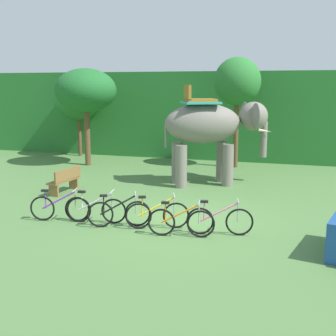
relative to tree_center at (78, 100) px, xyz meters
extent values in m
plane|color=#4C753D|center=(8.26, -9.61, -2.99)|extent=(80.00, 80.00, 0.00)
cube|color=#28702D|center=(8.26, 3.52, -0.77)|extent=(36.00, 6.00, 4.44)
cylinder|color=brown|center=(0.00, 0.00, -1.96)|extent=(0.20, 0.20, 2.06)
ellipsoid|color=#28702D|center=(0.00, 0.00, 0.01)|extent=(2.48, 2.48, 2.10)
cylinder|color=brown|center=(1.71, -2.44, -1.68)|extent=(0.27, 0.27, 2.63)
ellipsoid|color=#1E6028|center=(1.71, -2.44, 0.54)|extent=(2.85, 2.85, 2.01)
cylinder|color=brown|center=(8.53, -0.95, -1.51)|extent=(0.22, 0.22, 2.96)
ellipsoid|color=#28702D|center=(8.53, -0.95, 0.94)|extent=(2.11, 2.11, 2.16)
ellipsoid|color=slate|center=(7.82, -4.91, -0.64)|extent=(3.22, 2.54, 1.50)
cylinder|color=slate|center=(8.46, -4.17, -2.19)|extent=(0.44, 0.44, 1.60)
cylinder|color=slate|center=(8.80, -4.86, -2.19)|extent=(0.44, 0.44, 1.60)
cylinder|color=slate|center=(6.85, -4.97, -2.19)|extent=(0.44, 0.44, 1.60)
cylinder|color=slate|center=(7.19, -5.66, -2.19)|extent=(0.44, 0.44, 1.60)
ellipsoid|color=slate|center=(9.61, -4.02, -0.39)|extent=(1.43, 1.39, 1.10)
ellipsoid|color=slate|center=(9.20, -3.53, -0.34)|extent=(0.52, 0.82, 0.96)
ellipsoid|color=slate|center=(9.76, -4.64, -0.34)|extent=(0.52, 0.82, 0.96)
cylinder|color=slate|center=(10.02, -3.82, -1.29)|extent=(0.26, 0.26, 1.40)
cone|color=beige|center=(9.87, -3.65, -0.94)|extent=(0.56, 0.36, 0.21)
cone|color=beige|center=(10.07, -4.04, -0.94)|extent=(0.56, 0.36, 0.21)
cube|color=teal|center=(7.73, -4.96, 0.14)|extent=(1.76, 1.77, 0.08)
cube|color=olive|center=(7.73, -4.96, 0.23)|extent=(1.39, 1.30, 0.10)
cube|color=olive|center=(7.29, -5.18, 0.51)|extent=(0.49, 0.85, 0.56)
cylinder|color=slate|center=(6.55, -5.54, -1.09)|extent=(0.08, 0.08, 0.90)
torus|color=black|center=(4.50, -10.73, -2.64)|extent=(0.70, 0.21, 0.71)
torus|color=black|center=(5.48, -10.50, -2.64)|extent=(0.70, 0.21, 0.71)
cylinder|color=purple|center=(4.97, -10.62, -2.39)|extent=(0.96, 0.26, 0.54)
cylinder|color=purple|center=(4.60, -10.70, -2.38)|extent=(0.03, 0.03, 0.52)
cube|color=black|center=(4.60, -10.70, -2.12)|extent=(0.22, 0.14, 0.06)
cylinder|color=#9E9EA3|center=(5.43, -10.52, -2.36)|extent=(0.03, 0.03, 0.55)
cylinder|color=#9E9EA3|center=(5.43, -10.52, -2.09)|extent=(0.15, 0.51, 0.03)
torus|color=black|center=(5.55, -10.54, -2.64)|extent=(0.71, 0.16, 0.71)
torus|color=black|center=(6.54, -10.39, -2.64)|extent=(0.71, 0.16, 0.71)
cylinder|color=silver|center=(6.02, -10.47, -2.39)|extent=(0.97, 0.19, 0.54)
cylinder|color=silver|center=(5.65, -10.53, -2.38)|extent=(0.03, 0.03, 0.52)
cube|color=black|center=(5.65, -10.53, -2.12)|extent=(0.21, 0.13, 0.06)
cylinder|color=#9E9EA3|center=(6.49, -10.39, -2.36)|extent=(0.03, 0.03, 0.55)
cylinder|color=#9E9EA3|center=(6.49, -10.39, -2.09)|extent=(0.11, 0.52, 0.03)
torus|color=black|center=(6.33, -10.79, -2.64)|extent=(0.68, 0.31, 0.71)
torus|color=black|center=(7.25, -10.42, -2.64)|extent=(0.68, 0.31, 0.71)
cylinder|color=black|center=(6.77, -10.62, -2.39)|extent=(0.92, 0.40, 0.54)
cylinder|color=black|center=(6.42, -10.76, -2.38)|extent=(0.03, 0.03, 0.52)
cube|color=black|center=(6.42, -10.76, -2.12)|extent=(0.22, 0.17, 0.06)
cylinder|color=#9E9EA3|center=(7.21, -10.44, -2.36)|extent=(0.03, 0.03, 0.55)
cylinder|color=#9E9EA3|center=(7.21, -10.44, -2.09)|extent=(0.22, 0.49, 0.03)
torus|color=black|center=(7.36, -10.62, -2.64)|extent=(0.68, 0.29, 0.71)
torus|color=black|center=(8.30, -10.28, -2.64)|extent=(0.68, 0.29, 0.71)
cylinder|color=yellow|center=(7.80, -10.46, -2.39)|extent=(0.93, 0.38, 0.54)
cylinder|color=yellow|center=(7.45, -10.59, -2.38)|extent=(0.03, 0.03, 0.52)
cube|color=black|center=(7.45, -10.59, -2.12)|extent=(0.22, 0.16, 0.06)
cylinder|color=#9E9EA3|center=(8.25, -10.29, -2.36)|extent=(0.03, 0.03, 0.55)
cylinder|color=#9E9EA3|center=(8.25, -10.29, -2.09)|extent=(0.21, 0.50, 0.03)
torus|color=black|center=(8.10, -10.96, -2.64)|extent=(0.71, 0.16, 0.71)
torus|color=black|center=(9.09, -10.80, -2.64)|extent=(0.71, 0.16, 0.71)
cylinder|color=orange|center=(8.57, -10.88, -2.39)|extent=(0.97, 0.19, 0.54)
cylinder|color=orange|center=(8.20, -10.94, -2.38)|extent=(0.03, 0.03, 0.52)
cube|color=black|center=(8.20, -10.94, -2.12)|extent=(0.21, 0.13, 0.06)
cylinder|color=#9E9EA3|center=(9.04, -10.81, -2.36)|extent=(0.03, 0.03, 0.55)
cylinder|color=#9E9EA3|center=(9.04, -10.81, -2.09)|extent=(0.11, 0.52, 0.03)
torus|color=black|center=(9.02, -10.58, -2.64)|extent=(0.70, 0.20, 0.71)
torus|color=black|center=(10.00, -10.37, -2.64)|extent=(0.70, 0.20, 0.71)
cylinder|color=pink|center=(9.49, -10.48, -2.39)|extent=(0.96, 0.24, 0.54)
cylinder|color=pink|center=(9.12, -10.55, -2.38)|extent=(0.03, 0.03, 0.52)
cube|color=black|center=(9.12, -10.55, -2.12)|extent=(0.22, 0.14, 0.06)
cylinder|color=#9E9EA3|center=(9.95, -10.38, -2.36)|extent=(0.03, 0.03, 0.55)
cylinder|color=#9E9EA3|center=(9.95, -10.38, -2.09)|extent=(0.14, 0.52, 0.03)
cube|color=brown|center=(3.41, -7.65, -2.54)|extent=(0.53, 1.53, 0.06)
cube|color=brown|center=(3.59, -7.66, -2.30)|extent=(0.20, 1.50, 0.40)
cube|color=brown|center=(3.36, -8.24, -2.77)|extent=(0.37, 0.11, 0.45)
cube|color=brown|center=(3.47, -7.05, -2.77)|extent=(0.37, 0.11, 0.45)
camera|label=1|loc=(11.34, -21.12, 0.80)|focal=46.88mm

